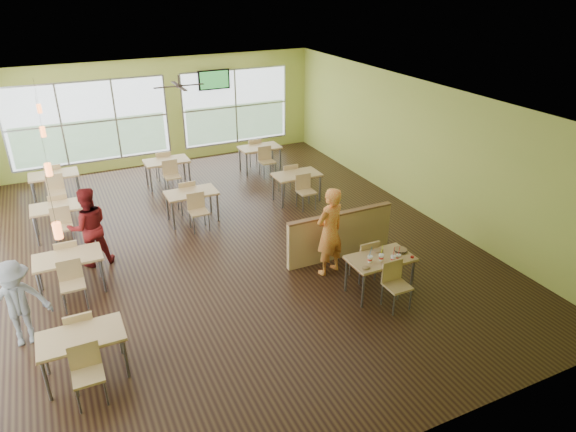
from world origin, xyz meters
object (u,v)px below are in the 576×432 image
at_px(half_wall_divider, 340,235).
at_px(man_plaid, 330,232).
at_px(main_table, 380,263).
at_px(food_basket, 400,250).

bearing_deg(half_wall_divider, man_plaid, -139.63).
height_order(main_table, half_wall_divider, half_wall_divider).
relative_size(half_wall_divider, food_basket, 9.52).
relative_size(half_wall_divider, man_plaid, 1.32).
bearing_deg(man_plaid, food_basket, 117.42).
distance_m(main_table, food_basket, 0.48).
distance_m(half_wall_divider, food_basket, 1.53).
bearing_deg(half_wall_divider, food_basket, -72.60).
bearing_deg(half_wall_divider, main_table, -90.00).
relative_size(main_table, food_basket, 6.03).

